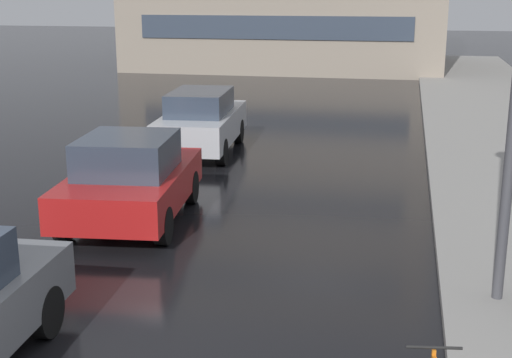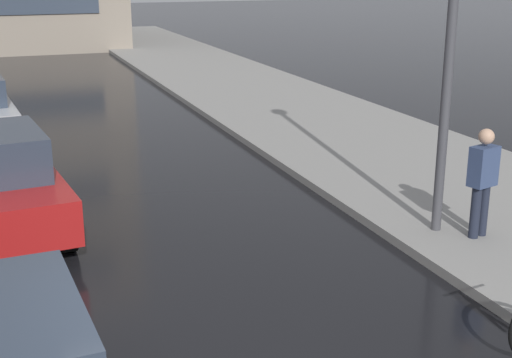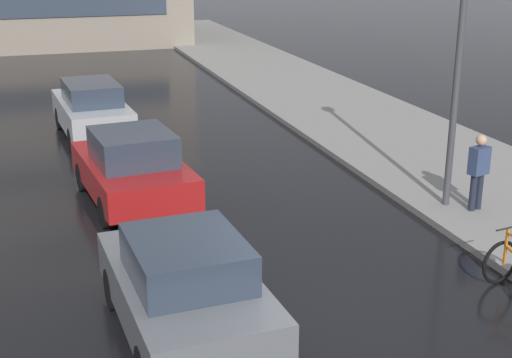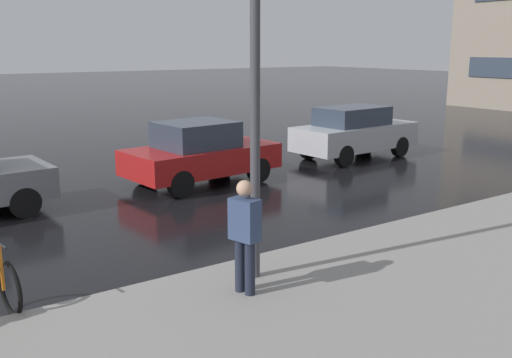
{
  "view_description": "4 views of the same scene",
  "coord_description": "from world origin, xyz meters",
  "px_view_note": "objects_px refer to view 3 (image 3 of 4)",
  "views": [
    {
      "loc": [
        2.97,
        -5.49,
        4.12
      ],
      "look_at": [
        0.74,
        5.19,
        1.19
      ],
      "focal_mm": 50.0,
      "sensor_mm": 36.0,
      "label": 1
    },
    {
      "loc": [
        -1.61,
        -4.53,
        3.9
      ],
      "look_at": [
        1.96,
        4.98,
        0.81
      ],
      "focal_mm": 50.0,
      "sensor_mm": 36.0,
      "label": 2
    },
    {
      "loc": [
        -3.7,
        -8.3,
        5.39
      ],
      "look_at": [
        -0.1,
        2.91,
        1.42
      ],
      "focal_mm": 50.0,
      "sensor_mm": 36.0,
      "label": 3
    },
    {
      "loc": [
        10.79,
        -0.68,
        3.42
      ],
      "look_at": [
        2.06,
        5.29,
        0.97
      ],
      "focal_mm": 40.0,
      "sensor_mm": 36.0,
      "label": 4
    }
  ],
  "objects_px": {
    "pedestrian": "(478,171)",
    "streetlamp": "(462,25)",
    "car_red": "(133,167)",
    "car_grey": "(185,287)",
    "car_silver": "(92,109)"
  },
  "relations": [
    {
      "from": "car_red",
      "to": "streetlamp",
      "type": "height_order",
      "value": "streetlamp"
    },
    {
      "from": "car_grey",
      "to": "pedestrian",
      "type": "height_order",
      "value": "pedestrian"
    },
    {
      "from": "car_silver",
      "to": "pedestrian",
      "type": "relative_size",
      "value": 2.5
    },
    {
      "from": "car_grey",
      "to": "pedestrian",
      "type": "xyz_separation_m",
      "value": [
        6.62,
        2.77,
        0.19
      ]
    },
    {
      "from": "pedestrian",
      "to": "streetlamp",
      "type": "relative_size",
      "value": 0.3
    },
    {
      "from": "car_grey",
      "to": "streetlamp",
      "type": "bearing_deg",
      "value": 27.3
    },
    {
      "from": "car_silver",
      "to": "streetlamp",
      "type": "distance_m",
      "value": 10.79
    },
    {
      "from": "car_grey",
      "to": "car_red",
      "type": "distance_m",
      "value": 5.68
    },
    {
      "from": "car_red",
      "to": "pedestrian",
      "type": "relative_size",
      "value": 2.34
    },
    {
      "from": "car_red",
      "to": "car_silver",
      "type": "distance_m",
      "value": 5.69
    },
    {
      "from": "car_silver",
      "to": "streetlamp",
      "type": "relative_size",
      "value": 0.74
    },
    {
      "from": "car_grey",
      "to": "streetlamp",
      "type": "xyz_separation_m",
      "value": [
        6.22,
        3.21,
        3.03
      ]
    },
    {
      "from": "car_red",
      "to": "pedestrian",
      "type": "xyz_separation_m",
      "value": [
        6.51,
        -2.91,
        0.18
      ]
    },
    {
      "from": "streetlamp",
      "to": "car_red",
      "type": "bearing_deg",
      "value": 158.02
    },
    {
      "from": "car_red",
      "to": "streetlamp",
      "type": "relative_size",
      "value": 0.69
    }
  ]
}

